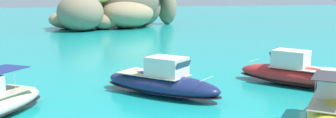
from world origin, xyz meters
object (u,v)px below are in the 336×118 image
at_px(islet_small, 84,14).
at_px(motorboat_red, 295,74).
at_px(islet_large, 131,4).
at_px(motorboat_yellow, 336,106).
at_px(motorboat_navy, 162,82).

bearing_deg(islet_small, motorboat_red, -77.08).
bearing_deg(motorboat_red, islet_small, 102.92).
bearing_deg(motorboat_red, islet_large, 91.67).
bearing_deg(motorboat_yellow, islet_small, 98.32).
relative_size(motorboat_yellow, motorboat_navy, 0.99).
xyz_separation_m(islet_large, islet_small, (-11.02, -4.48, -1.90)).
distance_m(islet_small, motorboat_yellow, 65.21).
bearing_deg(motorboat_navy, islet_small, 91.41).
distance_m(islet_large, motorboat_yellow, 69.11).
bearing_deg(islet_large, motorboat_red, -88.33).
relative_size(islet_large, motorboat_red, 2.45).
height_order(islet_small, motorboat_yellow, islet_small).
distance_m(motorboat_navy, motorboat_red, 11.41).
relative_size(islet_large, motorboat_yellow, 2.54).
height_order(motorboat_navy, motorboat_red, motorboat_navy).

